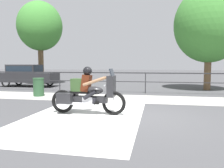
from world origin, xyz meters
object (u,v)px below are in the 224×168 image
at_px(trash_bin, 39,87).
at_px(parked_car, 27,74).
at_px(tree_behind_car, 40,27).
at_px(motorcycle, 87,93).
at_px(tree_behind_sign, 209,25).

bearing_deg(trash_bin, parked_car, 128.16).
bearing_deg(parked_car, trash_bin, -52.74).
bearing_deg(tree_behind_car, parked_car, -93.64).
xyz_separation_m(parked_car, tree_behind_car, (0.12, 1.83, 3.69)).
relative_size(parked_car, trash_bin, 4.56).
distance_m(motorcycle, tree_behind_car, 12.39).
distance_m(trash_bin, tree_behind_sign, 10.69).
bearing_deg(parked_car, tree_behind_car, 85.46).
xyz_separation_m(tree_behind_sign, tree_behind_car, (-12.26, 1.59, 0.56)).
distance_m(motorcycle, tree_behind_sign, 10.11).
bearing_deg(tree_behind_car, tree_behind_sign, -7.38).
bearing_deg(motorcycle, tree_behind_sign, 53.37).
height_order(motorcycle, parked_car, parked_car).
height_order(motorcycle, trash_bin, motorcycle).
bearing_deg(trash_bin, tree_behind_sign, 27.07).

